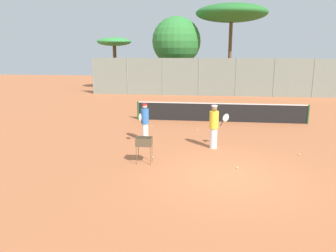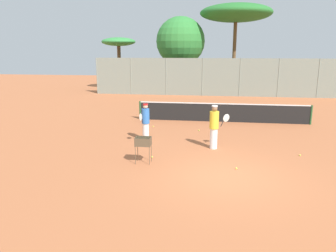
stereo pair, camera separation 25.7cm
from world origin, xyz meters
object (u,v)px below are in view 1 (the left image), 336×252
player_red_cap (145,122)px  ball_cart (144,144)px  player_white_outfit (214,126)px  tennis_net (221,112)px

player_red_cap → ball_cart: size_ratio=1.75×
player_white_outfit → ball_cart: (-2.52, -2.16, -0.21)m
player_red_cap → player_white_outfit: bearing=86.5°
tennis_net → ball_cart: 7.97m
player_white_outfit → player_red_cap: size_ratio=1.08×
ball_cart → tennis_net: bearing=68.2°
tennis_net → player_white_outfit: bearing=-94.8°
tennis_net → player_red_cap: 5.67m
tennis_net → player_white_outfit: 5.27m
player_white_outfit → tennis_net: bearing=57.7°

